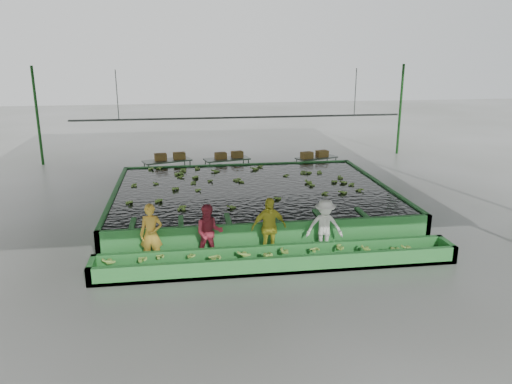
{
  "coord_description": "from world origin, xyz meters",
  "views": [
    {
      "loc": [
        -2.44,
        -15.98,
        5.79
      ],
      "look_at": [
        0.0,
        0.5,
        1.0
      ],
      "focal_mm": 35.0,
      "sensor_mm": 36.0,
      "label": 1
    }
  ],
  "objects": [
    {
      "name": "packing_table_right",
      "position": [
        3.75,
        6.37,
        0.44
      ],
      "size": [
        2.1,
        1.38,
        0.89
      ],
      "primitive_type": null,
      "rotation": [
        0.0,
        0.0,
        0.34
      ],
      "color": "#59605B",
      "rests_on": "ground"
    },
    {
      "name": "rail_hanger_right",
      "position": [
        5.0,
        5.0,
        4.0
      ],
      "size": [
        0.04,
        0.04,
        2.0
      ],
      "primitive_type": "cylinder",
      "color": "#59605B",
      "rests_on": "shed_roof"
    },
    {
      "name": "worker_d",
      "position": [
        1.52,
        -2.8,
        0.83
      ],
      "size": [
        1.15,
        0.76,
        1.65
      ],
      "primitive_type": "imported",
      "rotation": [
        0.0,
        0.0,
        -0.15
      ],
      "color": "white",
      "rests_on": "ground"
    },
    {
      "name": "trough_bananas",
      "position": [
        0.0,
        -3.6,
        0.4
      ],
      "size": [
        8.58,
        0.57,
        0.11
      ],
      "primitive_type": null,
      "color": "#85BA44",
      "rests_on": "sorting_trough"
    },
    {
      "name": "ground",
      "position": [
        0.0,
        0.0,
        0.0
      ],
      "size": [
        80.0,
        80.0,
        0.0
      ],
      "primitive_type": "plane",
      "color": "gray",
      "rests_on": "ground"
    },
    {
      "name": "worker_a",
      "position": [
        -3.41,
        -2.8,
        0.86
      ],
      "size": [
        0.68,
        0.49,
        1.73
      ],
      "primitive_type": "imported",
      "rotation": [
        0.0,
        0.0,
        -0.13
      ],
      "color": "gold",
      "rests_on": "ground"
    },
    {
      "name": "tank_water",
      "position": [
        0.0,
        1.5,
        0.85
      ],
      "size": [
        9.7,
        7.7,
        0.0
      ],
      "primitive_type": "cube",
      "color": "black",
      "rests_on": "flotation_tank"
    },
    {
      "name": "box_stack_mid",
      "position": [
        -0.37,
        6.53,
        0.94
      ],
      "size": [
        1.35,
        0.65,
        0.28
      ],
      "primitive_type": null,
      "rotation": [
        0.0,
        0.0,
        0.23
      ],
      "color": "olive",
      "rests_on": "packing_table_mid"
    },
    {
      "name": "rail_hanger_left",
      "position": [
        -5.0,
        5.0,
        4.0
      ],
      "size": [
        0.04,
        0.04,
        2.0
      ],
      "primitive_type": "cylinder",
      "color": "#59605B",
      "rests_on": "shed_roof"
    },
    {
      "name": "flotation_tank",
      "position": [
        0.0,
        1.5,
        0.45
      ],
      "size": [
        10.0,
        8.0,
        0.9
      ],
      "primitive_type": null,
      "color": "#308738",
      "rests_on": "ground"
    },
    {
      "name": "packing_table_left",
      "position": [
        -3.19,
        6.4,
        0.48
      ],
      "size": [
        2.28,
        1.49,
        0.96
      ],
      "primitive_type": null,
      "rotation": [
        0.0,
        0.0,
        0.33
      ],
      "color": "#59605B",
      "rests_on": "ground"
    },
    {
      "name": "shed_roof",
      "position": [
        0.0,
        0.0,
        5.0
      ],
      "size": [
        20.0,
        22.0,
        0.04
      ],
      "primitive_type": "cube",
      "color": "slate",
      "rests_on": "shed_posts"
    },
    {
      "name": "floating_bananas",
      "position": [
        0.0,
        2.3,
        0.85
      ],
      "size": [
        9.24,
        6.3,
        0.13
      ],
      "primitive_type": null,
      "color": "#85BA44",
      "rests_on": "tank_water"
    },
    {
      "name": "worker_c",
      "position": [
        -0.12,
        -2.8,
        0.89
      ],
      "size": [
        1.1,
        0.6,
        1.78
      ],
      "primitive_type": "imported",
      "rotation": [
        0.0,
        0.0,
        0.17
      ],
      "color": "gold",
      "rests_on": "ground"
    },
    {
      "name": "worker_b",
      "position": [
        -1.82,
        -2.8,
        0.82
      ],
      "size": [
        0.81,
        0.64,
        1.64
      ],
      "primitive_type": "imported",
      "rotation": [
        0.0,
        0.0,
        -0.02
      ],
      "color": "#A32A3B",
      "rests_on": "ground"
    },
    {
      "name": "packing_table_mid",
      "position": [
        -0.47,
        6.47,
        0.47
      ],
      "size": [
        2.19,
        1.26,
        0.94
      ],
      "primitive_type": null,
      "rotation": [
        0.0,
        0.0,
        0.22
      ],
      "color": "#59605B",
      "rests_on": "ground"
    },
    {
      "name": "box_stack_right",
      "position": [
        3.63,
        6.3,
        0.89
      ],
      "size": [
        1.41,
        0.76,
        0.29
      ],
      "primitive_type": null,
      "rotation": [
        0.0,
        0.0,
        0.3
      ],
      "color": "olive",
      "rests_on": "packing_table_right"
    },
    {
      "name": "shed_posts",
      "position": [
        0.0,
        0.0,
        2.5
      ],
      "size": [
        20.0,
        22.0,
        5.0
      ],
      "primitive_type": null,
      "color": "#154616",
      "rests_on": "ground"
    },
    {
      "name": "cableway_rail",
      "position": [
        0.0,
        5.0,
        3.0
      ],
      "size": [
        0.08,
        0.08,
        14.0
      ],
      "primitive_type": "cylinder",
      "color": "#59605B",
      "rests_on": "shed_roof"
    },
    {
      "name": "sorting_trough",
      "position": [
        0.0,
        -3.6,
        0.25
      ],
      "size": [
        10.0,
        1.0,
        0.5
      ],
      "primitive_type": null,
      "color": "#308738",
      "rests_on": "ground"
    },
    {
      "name": "box_stack_left",
      "position": [
        -3.06,
        6.47,
        0.97
      ],
      "size": [
        1.42,
        0.6,
        0.3
      ],
      "primitive_type": null,
      "rotation": [
        0.0,
        0.0,
        0.16
      ],
      "color": "olive",
      "rests_on": "packing_table_left"
    }
  ]
}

